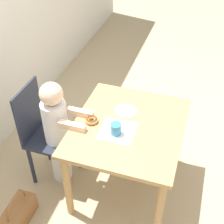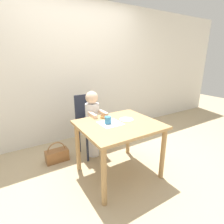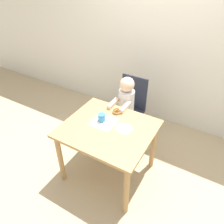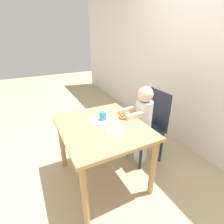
{
  "view_description": "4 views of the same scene",
  "coord_description": "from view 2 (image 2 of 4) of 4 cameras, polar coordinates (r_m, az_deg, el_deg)",
  "views": [
    {
      "loc": [
        -1.79,
        -0.45,
        2.36
      ],
      "look_at": [
        -0.03,
        0.13,
        0.85
      ],
      "focal_mm": 50.0,
      "sensor_mm": 36.0,
      "label": 1
    },
    {
      "loc": [
        -1.15,
        -1.7,
        1.53
      ],
      "look_at": [
        -0.03,
        0.13,
        0.85
      ],
      "focal_mm": 28.0,
      "sensor_mm": 36.0,
      "label": 2
    },
    {
      "loc": [
        0.96,
        -1.57,
        2.27
      ],
      "look_at": [
        -0.03,
        0.13,
        0.85
      ],
      "focal_mm": 35.0,
      "sensor_mm": 36.0,
      "label": 3
    },
    {
      "loc": [
        1.47,
        -0.64,
        1.63
      ],
      "look_at": [
        -0.03,
        0.13,
        0.85
      ],
      "focal_mm": 28.0,
      "sensor_mm": 36.0,
      "label": 4
    }
  ],
  "objects": [
    {
      "name": "dining_table",
      "position": [
        2.24,
        2.29,
        -6.38
      ],
      "size": [
        0.98,
        0.86,
        0.73
      ],
      "color": "tan",
      "rests_on": "ground_plane"
    },
    {
      "name": "wall_back",
      "position": [
        3.35,
        -11.73,
        12.4
      ],
      "size": [
        8.0,
        0.05,
        2.5
      ],
      "color": "silver",
      "rests_on": "ground_plane"
    },
    {
      "name": "plate",
      "position": [
        2.33,
        4.71,
        -2.41
      ],
      "size": [
        0.19,
        0.19,
        0.01
      ],
      "color": "white",
      "rests_on": "dining_table"
    },
    {
      "name": "chair",
      "position": [
        2.83,
        -7.31,
        -4.0
      ],
      "size": [
        0.37,
        0.4,
        0.97
      ],
      "color": "#232838",
      "rests_on": "ground_plane"
    },
    {
      "name": "child_figure",
      "position": [
        2.71,
        -6.29,
        -3.6
      ],
      "size": [
        0.23,
        0.41,
        1.05
      ],
      "color": "white",
      "rests_on": "ground_plane"
    },
    {
      "name": "ground_plane",
      "position": [
        2.56,
        2.11,
        -19.22
      ],
      "size": [
        12.0,
        12.0,
        0.0
      ],
      "primitive_type": "plane",
      "color": "tan"
    },
    {
      "name": "napkin",
      "position": [
        2.2,
        -0.55,
        -3.68
      ],
      "size": [
        0.27,
        0.27,
        0.0
      ],
      "color": "white",
      "rests_on": "dining_table"
    },
    {
      "name": "cup",
      "position": [
        2.17,
        -1.35,
        -2.67
      ],
      "size": [
        0.08,
        0.08,
        0.09
      ],
      "color": "teal",
      "rests_on": "dining_table"
    },
    {
      "name": "donut",
      "position": [
        2.4,
        -2.6,
        -1.39
      ],
      "size": [
        0.11,
        0.11,
        0.04
      ],
      "color": "tan",
      "rests_on": "dining_table"
    },
    {
      "name": "handbag",
      "position": [
        2.87,
        -17.52,
        -13.25
      ],
      "size": [
        0.33,
        0.16,
        0.31
      ],
      "color": "brown",
      "rests_on": "ground_plane"
    }
  ]
}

